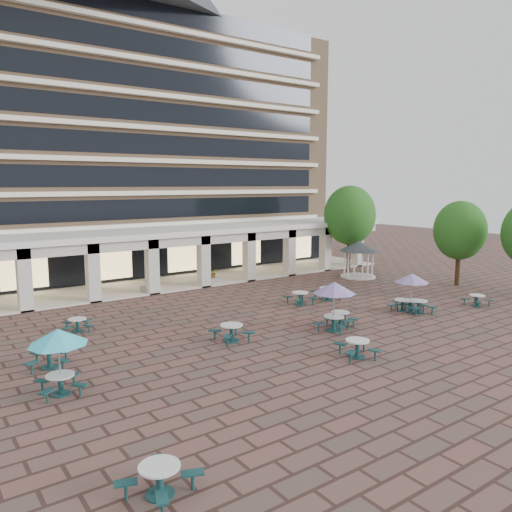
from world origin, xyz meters
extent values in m
plane|color=brown|center=(0.00, 0.00, 0.00)|extent=(120.00, 120.00, 0.00)
cube|color=#A67F5D|center=(0.00, 25.50, 11.00)|extent=(40.00, 15.00, 22.00)
cube|color=white|center=(0.00, 17.75, 4.50)|extent=(36.80, 0.50, 0.35)
cube|color=black|center=(0.00, 17.98, 5.80)|extent=(35.20, 0.05, 1.60)
cube|color=white|center=(0.00, 17.75, 7.10)|extent=(36.80, 0.50, 0.35)
cube|color=black|center=(0.00, 17.98, 8.40)|extent=(35.20, 0.05, 1.60)
cube|color=white|center=(0.00, 17.75, 9.70)|extent=(36.80, 0.50, 0.35)
cube|color=black|center=(0.00, 17.98, 11.00)|extent=(35.20, 0.05, 1.60)
cube|color=white|center=(0.00, 17.75, 12.30)|extent=(36.80, 0.50, 0.35)
cube|color=black|center=(0.00, 17.98, 13.60)|extent=(35.20, 0.05, 1.60)
cube|color=white|center=(0.00, 17.75, 14.90)|extent=(36.80, 0.50, 0.35)
cube|color=black|center=(0.00, 17.98, 16.20)|extent=(35.20, 0.05, 1.60)
cube|color=white|center=(0.00, 17.75, 17.50)|extent=(36.80, 0.50, 0.35)
cube|color=black|center=(0.00, 17.98, 18.80)|extent=(35.20, 0.05, 1.60)
cube|color=white|center=(0.00, 17.75, 20.10)|extent=(36.80, 0.50, 0.35)
cube|color=black|center=(0.00, 17.98, 21.40)|extent=(35.20, 0.05, 1.60)
cube|color=white|center=(0.00, 15.00, 4.20)|extent=(42.00, 6.60, 0.40)
cube|color=beige|center=(0.00, 12.15, 3.75)|extent=(42.00, 0.30, 0.90)
cube|color=black|center=(0.00, 17.70, 1.80)|extent=(38.00, 0.15, 3.20)
cube|color=beige|center=(0.00, 15.00, 0.06)|extent=(42.00, 6.00, 0.12)
cube|color=beige|center=(-10.56, 12.40, 2.00)|extent=(0.80, 0.80, 4.00)
cube|color=beige|center=(-6.33, 12.40, 2.00)|extent=(0.80, 0.80, 4.00)
cube|color=beige|center=(-2.11, 12.40, 2.00)|extent=(0.80, 0.80, 4.00)
cube|color=beige|center=(2.11, 12.40, 2.00)|extent=(0.80, 0.80, 4.00)
cube|color=beige|center=(6.33, 12.40, 2.00)|extent=(0.80, 0.80, 4.00)
cube|color=beige|center=(10.56, 12.40, 2.00)|extent=(0.80, 0.80, 4.00)
cube|color=beige|center=(14.78, 12.40, 2.00)|extent=(0.80, 0.80, 4.00)
cube|color=beige|center=(19.00, 12.40, 2.00)|extent=(0.80, 0.80, 4.00)
cube|color=#FFD88C|center=(-9.60, 17.55, 1.60)|extent=(3.20, 0.08, 2.40)
cube|color=#FFD88C|center=(-3.20, 17.55, 1.60)|extent=(3.20, 0.08, 2.40)
cube|color=#FFD88C|center=(3.20, 17.55, 1.60)|extent=(3.20, 0.08, 2.40)
cube|color=#FFD88C|center=(9.60, 17.55, 1.60)|extent=(3.20, 0.08, 2.40)
cube|color=#FFD88C|center=(16.00, 17.55, 1.60)|extent=(3.20, 0.08, 2.40)
cylinder|color=#164042|center=(-11.66, -9.54, 0.02)|extent=(0.75, 0.75, 0.04)
cylinder|color=#164042|center=(-11.66, -9.54, 0.35)|extent=(0.19, 0.19, 0.71)
cylinder|color=silver|center=(-11.66, -9.54, 0.78)|extent=(1.07, 1.07, 0.05)
cube|color=#164042|center=(-11.36, -8.76, 0.47)|extent=(0.49, 0.66, 0.05)
cylinder|color=#164042|center=(-11.36, -8.76, 0.23)|extent=(0.09, 0.09, 0.45)
cube|color=#164042|center=(-12.44, -9.25, 0.47)|extent=(0.66, 0.49, 0.05)
cylinder|color=#164042|center=(-12.44, -9.25, 0.23)|extent=(0.09, 0.09, 0.45)
cube|color=#164042|center=(-11.95, -10.33, 0.47)|extent=(0.49, 0.66, 0.05)
cylinder|color=#164042|center=(-11.95, -10.33, 0.23)|extent=(0.09, 0.09, 0.45)
cube|color=#164042|center=(-10.87, -9.84, 0.47)|extent=(0.66, 0.49, 0.05)
cylinder|color=#164042|center=(-10.87, -9.84, 0.23)|extent=(0.09, 0.09, 0.45)
cylinder|color=#164042|center=(0.01, -5.37, 0.02)|extent=(0.76, 0.76, 0.04)
cylinder|color=#164042|center=(0.01, -5.37, 0.36)|extent=(0.20, 0.20, 0.72)
cylinder|color=silver|center=(0.01, -5.37, 0.79)|extent=(1.08, 1.08, 0.05)
cube|color=#164042|center=(0.80, -5.05, 0.48)|extent=(0.67, 0.51, 0.05)
cylinder|color=#164042|center=(0.80, -5.05, 0.23)|extent=(0.09, 0.09, 0.46)
cube|color=#164042|center=(-0.30, -4.59, 0.48)|extent=(0.51, 0.67, 0.05)
cylinder|color=#164042|center=(-0.30, -4.59, 0.23)|extent=(0.09, 0.09, 0.46)
cube|color=#164042|center=(-0.77, -5.69, 0.48)|extent=(0.67, 0.51, 0.05)
cylinder|color=#164042|center=(-0.77, -5.69, 0.23)|extent=(0.09, 0.09, 0.46)
cube|color=#164042|center=(0.33, -6.16, 0.48)|extent=(0.51, 0.67, 0.05)
cylinder|color=#164042|center=(0.33, -6.16, 0.23)|extent=(0.09, 0.09, 0.46)
cylinder|color=#164042|center=(8.98, -2.05, 0.02)|extent=(0.72, 0.72, 0.04)
cylinder|color=#164042|center=(8.98, -2.05, 0.34)|extent=(0.19, 0.19, 0.68)
cylinder|color=silver|center=(8.98, -2.05, 0.76)|extent=(1.04, 1.04, 0.05)
cube|color=#164042|center=(9.71, -1.71, 0.46)|extent=(0.64, 0.50, 0.05)
cylinder|color=#164042|center=(9.71, -1.71, 0.22)|extent=(0.08, 0.08, 0.43)
cube|color=#164042|center=(8.64, -1.31, 0.46)|extent=(0.50, 0.64, 0.05)
cylinder|color=#164042|center=(8.64, -1.31, 0.22)|extent=(0.08, 0.08, 0.43)
cube|color=#164042|center=(8.24, -2.38, 0.46)|extent=(0.64, 0.50, 0.05)
cylinder|color=#164042|center=(8.24, -2.38, 0.22)|extent=(0.08, 0.08, 0.43)
cube|color=#164042|center=(9.31, -2.78, 0.46)|extent=(0.50, 0.64, 0.05)
cylinder|color=#164042|center=(9.31, -2.78, 0.22)|extent=(0.08, 0.08, 0.43)
cylinder|color=#164042|center=(13.51, -3.16, 0.02)|extent=(0.67, 0.67, 0.04)
cylinder|color=#164042|center=(13.51, -3.16, 0.32)|extent=(0.17, 0.17, 0.63)
cylinder|color=silver|center=(13.51, -3.16, 0.70)|extent=(0.96, 0.96, 0.05)
cube|color=#164042|center=(14.09, -2.69, 0.42)|extent=(0.58, 0.54, 0.05)
cylinder|color=#164042|center=(14.09, -2.69, 0.20)|extent=(0.08, 0.08, 0.40)
cube|color=#164042|center=(13.04, -2.58, 0.42)|extent=(0.54, 0.58, 0.05)
cylinder|color=#164042|center=(13.04, -2.58, 0.20)|extent=(0.08, 0.08, 0.40)
cube|color=#164042|center=(12.93, -3.62, 0.42)|extent=(0.58, 0.54, 0.05)
cylinder|color=#164042|center=(12.93, -3.62, 0.20)|extent=(0.08, 0.08, 0.40)
cube|color=#164042|center=(13.98, -3.74, 0.42)|extent=(0.54, 0.58, 0.05)
cylinder|color=#164042|center=(13.98, -3.74, 0.20)|extent=(0.08, 0.08, 0.40)
cylinder|color=#164042|center=(-12.08, -1.72, 0.02)|extent=(0.73, 0.73, 0.04)
cylinder|color=#164042|center=(-12.08, -1.72, 0.34)|extent=(0.19, 0.19, 0.69)
cylinder|color=silver|center=(-12.08, -1.72, 0.76)|extent=(1.04, 1.04, 0.05)
cube|color=#164042|center=(-11.46, -1.19, 0.46)|extent=(0.63, 0.59, 0.05)
cylinder|color=#164042|center=(-11.46, -1.19, 0.22)|extent=(0.08, 0.08, 0.44)
cube|color=#164042|center=(-12.61, -1.10, 0.46)|extent=(0.59, 0.63, 0.05)
cylinder|color=#164042|center=(-12.61, -1.10, 0.22)|extent=(0.08, 0.08, 0.44)
cube|color=#164042|center=(-12.70, -2.25, 0.46)|extent=(0.63, 0.59, 0.05)
cylinder|color=#164042|center=(-12.70, -2.25, 0.22)|extent=(0.08, 0.08, 0.44)
cube|color=#164042|center=(-11.55, -2.34, 0.46)|extent=(0.59, 0.63, 0.05)
cylinder|color=#164042|center=(-11.55, -2.34, 0.22)|extent=(0.08, 0.08, 0.44)
cylinder|color=gray|center=(-12.08, -1.72, 1.25)|extent=(0.05, 0.05, 2.50)
cone|color=#34C3DB|center=(-12.08, -1.72, 2.24)|extent=(2.19, 2.19, 0.57)
cylinder|color=#164042|center=(-3.38, -0.05, 0.02)|extent=(0.79, 0.79, 0.05)
cylinder|color=#164042|center=(-3.38, -0.05, 0.37)|extent=(0.20, 0.20, 0.75)
cylinder|color=silver|center=(-3.38, -0.05, 0.83)|extent=(1.13, 1.13, 0.06)
cube|color=#164042|center=(-2.73, 0.55, 0.50)|extent=(0.67, 0.66, 0.06)
cylinder|color=#164042|center=(-2.73, 0.55, 0.24)|extent=(0.09, 0.09, 0.48)
cube|color=#164042|center=(-3.98, 0.60, 0.50)|extent=(0.66, 0.67, 0.06)
cylinder|color=#164042|center=(-3.98, 0.60, 0.24)|extent=(0.09, 0.09, 0.48)
cube|color=#164042|center=(-4.02, -0.65, 0.50)|extent=(0.67, 0.66, 0.06)
cylinder|color=#164042|center=(-4.02, -0.65, 0.24)|extent=(0.09, 0.09, 0.48)
cube|color=#164042|center=(-2.77, -0.70, 0.50)|extent=(0.66, 0.67, 0.06)
cylinder|color=#164042|center=(-2.77, -0.70, 0.24)|extent=(0.09, 0.09, 0.48)
cylinder|color=#164042|center=(2.04, -1.76, 0.02)|extent=(0.77, 0.77, 0.04)
cylinder|color=#164042|center=(2.04, -1.76, 0.36)|extent=(0.20, 0.20, 0.73)
cylinder|color=silver|center=(2.04, -1.76, 0.80)|extent=(1.10, 1.10, 0.06)
cube|color=#164042|center=(2.33, -0.96, 0.48)|extent=(0.50, 0.67, 0.06)
cylinder|color=#164042|center=(2.33, -0.96, 0.23)|extent=(0.09, 0.09, 0.46)
cube|color=#164042|center=(1.23, -1.47, 0.48)|extent=(0.67, 0.50, 0.06)
cylinder|color=#164042|center=(1.23, -1.47, 0.23)|extent=(0.09, 0.09, 0.46)
cube|color=#164042|center=(1.74, -2.57, 0.48)|extent=(0.50, 0.67, 0.06)
cylinder|color=#164042|center=(1.74, -2.57, 0.23)|extent=(0.09, 0.09, 0.46)
cube|color=#164042|center=(2.84, -2.06, 0.48)|extent=(0.67, 0.50, 0.06)
cylinder|color=#164042|center=(2.84, -2.06, 0.23)|extent=(0.09, 0.09, 0.46)
cylinder|color=gray|center=(2.04, -1.76, 1.32)|extent=(0.06, 0.06, 2.64)
cone|color=#8872BE|center=(2.04, -1.76, 2.37)|extent=(2.31, 2.31, 0.61)
cylinder|color=#164042|center=(8.53, -1.19, 0.02)|extent=(0.67, 0.67, 0.04)
cylinder|color=#164042|center=(8.53, -1.19, 0.32)|extent=(0.17, 0.17, 0.64)
cylinder|color=silver|center=(8.53, -1.19, 0.70)|extent=(0.96, 0.96, 0.05)
cube|color=#164042|center=(8.79, -0.48, 0.42)|extent=(0.44, 0.59, 0.05)
cylinder|color=#164042|center=(8.79, -0.48, 0.20)|extent=(0.08, 0.08, 0.40)
cube|color=#164042|center=(7.83, -0.92, 0.42)|extent=(0.59, 0.44, 0.05)
cylinder|color=#164042|center=(7.83, -0.92, 0.20)|extent=(0.08, 0.08, 0.40)
cube|color=#164042|center=(8.27, -1.89, 0.42)|extent=(0.44, 0.59, 0.05)
cylinder|color=#164042|center=(8.27, -1.89, 0.20)|extent=(0.08, 0.08, 0.40)
cube|color=#164042|center=(9.24, -1.45, 0.42)|extent=(0.59, 0.44, 0.05)
cylinder|color=#164042|center=(9.24, -1.45, 0.20)|extent=(0.08, 0.08, 0.40)
cylinder|color=#164042|center=(-11.75, 1.44, 0.02)|extent=(0.77, 0.77, 0.04)
cylinder|color=#164042|center=(-11.75, 1.44, 0.36)|extent=(0.20, 0.20, 0.73)
cylinder|color=silver|center=(-11.75, 1.44, 0.80)|extent=(1.10, 1.10, 0.06)
cube|color=#164042|center=(-10.96, 1.79, 0.48)|extent=(0.68, 0.53, 0.06)
cylinder|color=#164042|center=(-10.96, 1.79, 0.23)|extent=(0.09, 0.09, 0.46)
cube|color=#164042|center=(-12.10, 2.22, 0.48)|extent=(0.53, 0.68, 0.06)
cylinder|color=#164042|center=(-12.10, 2.22, 0.23)|extent=(0.09, 0.09, 0.46)
cube|color=#164042|center=(-12.53, 1.08, 0.48)|extent=(0.68, 0.53, 0.06)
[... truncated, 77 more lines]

